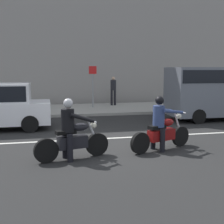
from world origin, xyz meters
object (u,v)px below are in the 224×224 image
parked_van_slate_gray (219,89)px  street_sign_post (93,82)px  motorcycle_with_rider_denim_blue (161,128)px  pedestrian_bystander (113,89)px  motorcycle_with_rider_black_leather (72,135)px

parked_van_slate_gray → street_sign_post: size_ratio=1.97×
motorcycle_with_rider_denim_blue → pedestrian_bystander: size_ratio=1.19×
street_sign_post → pedestrian_bystander: 1.62m
parked_van_slate_gray → street_sign_post: bearing=138.9°
motorcycle_with_rider_denim_blue → street_sign_post: bearing=93.9°
motorcycle_with_rider_black_leather → motorcycle_with_rider_denim_blue: bearing=8.2°
parked_van_slate_gray → pedestrian_bystander: size_ratio=2.70×
street_sign_post → motorcycle_with_rider_black_leather: bearing=-102.0°
motorcycle_with_rider_black_leather → motorcycle_with_rider_denim_blue: (2.63, 0.38, -0.01)m
motorcycle_with_rider_black_leather → parked_van_slate_gray: parked_van_slate_gray is taller
motorcycle_with_rider_denim_blue → parked_van_slate_gray: size_ratio=0.44×
motorcycle_with_rider_black_leather → parked_van_slate_gray: bearing=34.1°
street_sign_post → motorcycle_with_rider_denim_blue: bearing=-86.1°
motorcycle_with_rider_denim_blue → street_sign_post: size_ratio=0.87×
parked_van_slate_gray → motorcycle_with_rider_black_leather: bearing=-145.9°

